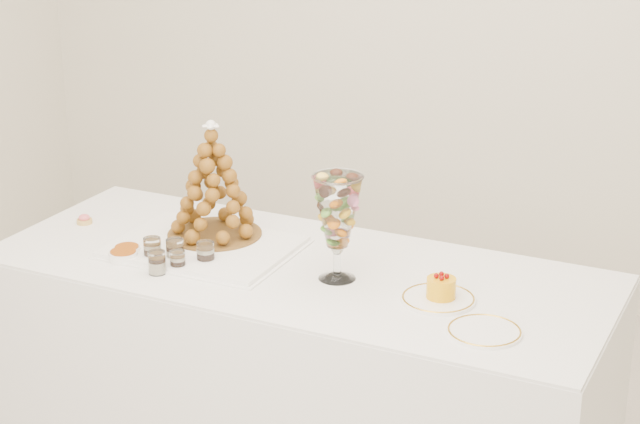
% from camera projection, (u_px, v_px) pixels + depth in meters
% --- Properties ---
extents(buffet_table, '(2.09, 0.94, 0.78)m').
position_uv_depth(buffet_table, '(298.00, 372.00, 3.60)').
color(buffet_table, white).
rests_on(buffet_table, ground).
extents(lace_tray, '(0.61, 0.47, 0.02)m').
position_uv_depth(lace_tray, '(204.00, 247.00, 3.59)').
color(lace_tray, white).
rests_on(lace_tray, buffet_table).
extents(macaron_vase, '(0.15, 0.15, 0.34)m').
position_uv_depth(macaron_vase, '(337.00, 213.00, 3.30)').
color(macaron_vase, white).
rests_on(macaron_vase, buffet_table).
extents(cake_plate, '(0.23, 0.23, 0.01)m').
position_uv_depth(cake_plate, '(438.00, 299.00, 3.21)').
color(cake_plate, white).
rests_on(cake_plate, buffet_table).
extents(spare_plate, '(0.21, 0.21, 0.01)m').
position_uv_depth(spare_plate, '(484.00, 332.00, 3.01)').
color(spare_plate, white).
rests_on(spare_plate, buffet_table).
extents(pink_tart, '(0.06, 0.06, 0.03)m').
position_uv_depth(pink_tart, '(84.00, 220.00, 3.83)').
color(pink_tart, tan).
rests_on(pink_tart, buffet_table).
extents(verrine_a, '(0.07, 0.07, 0.08)m').
position_uv_depth(verrine_a, '(152.00, 249.00, 3.50)').
color(verrine_a, white).
rests_on(verrine_a, buffet_table).
extents(verrine_b, '(0.06, 0.06, 0.08)m').
position_uv_depth(verrine_b, '(175.00, 251.00, 3.49)').
color(verrine_b, white).
rests_on(verrine_b, buffet_table).
extents(verrine_c, '(0.06, 0.06, 0.08)m').
position_uv_depth(verrine_c, '(206.00, 253.00, 3.46)').
color(verrine_c, white).
rests_on(verrine_c, buffet_table).
extents(verrine_d, '(0.07, 0.07, 0.08)m').
position_uv_depth(verrine_d, '(157.00, 262.00, 3.40)').
color(verrine_d, white).
rests_on(verrine_d, buffet_table).
extents(verrine_e, '(0.06, 0.06, 0.07)m').
position_uv_depth(verrine_e, '(178.00, 261.00, 3.42)').
color(verrine_e, white).
rests_on(verrine_e, buffet_table).
extents(ramekin_back, '(0.09, 0.09, 0.03)m').
position_uv_depth(ramekin_back, '(127.00, 251.00, 3.55)').
color(ramekin_back, white).
rests_on(ramekin_back, buffet_table).
extents(ramekin_front, '(0.10, 0.10, 0.03)m').
position_uv_depth(ramekin_front, '(123.00, 256.00, 3.51)').
color(ramekin_front, white).
rests_on(ramekin_front, buffet_table).
extents(croquembouche, '(0.32, 0.32, 0.41)m').
position_uv_depth(croquembouche, '(213.00, 180.00, 3.61)').
color(croquembouche, brown).
rests_on(croquembouche, lace_tray).
extents(mousse_cake, '(0.09, 0.09, 0.08)m').
position_uv_depth(mousse_cake, '(441.00, 287.00, 3.20)').
color(mousse_cake, '#F4A80B').
rests_on(mousse_cake, cake_plate).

